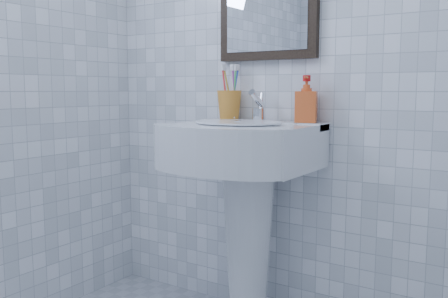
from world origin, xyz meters
The scene contains 5 objects.
wall_back centered at (0.00, 1.20, 1.25)m, with size 2.20×0.02×2.50m, color white.
washbasin centered at (-0.19, 0.99, 0.65)m, with size 0.63×0.46×0.97m.
faucet centered at (-0.19, 1.10, 1.01)m, with size 0.06×0.13×0.15m.
toothbrush_cup centered at (-0.36, 1.12, 1.03)m, with size 0.12×0.12×0.14m, color orange, non-canonical shape.
soap_dispenser centered at (0.04, 1.13, 1.06)m, with size 0.09×0.09×0.20m, color #CF4C14.
Camera 1 is at (0.94, -0.91, 1.10)m, focal length 40.00 mm.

